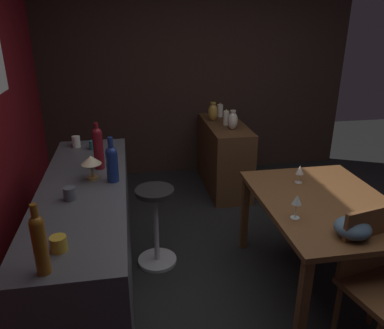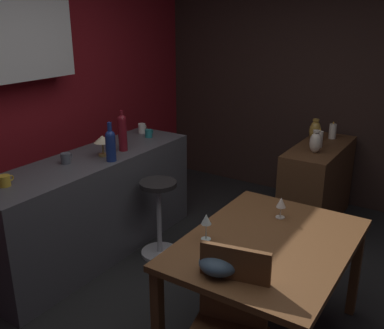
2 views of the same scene
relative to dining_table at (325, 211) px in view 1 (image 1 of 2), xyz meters
The scene contains 22 objects.
ground_plane 0.77m from the dining_table, 86.81° to the left, with size 9.00×9.00×0.00m, color black.
wall_side_right 2.74m from the dining_table, 15.27° to the left, with size 0.10×4.40×2.60m, color #33231E.
dining_table is the anchor object (origin of this frame).
kitchen_counter 1.78m from the dining_table, 82.86° to the left, with size 2.10×0.60×0.90m, color #4C4C51.
sideboard_cabinet 1.94m from the dining_table, ahead, with size 1.10×0.44×0.82m, color #56351E.
chair_near_window 0.61m from the dining_table, behind, with size 0.47×0.47×0.93m.
bar_stool 1.36m from the dining_table, 68.16° to the left, with size 0.34×0.34×0.70m.
wine_glass_left 0.44m from the dining_table, 120.32° to the left, with size 0.07×0.07×0.17m.
wine_glass_right 0.40m from the dining_table, 10.88° to the left, with size 0.07×0.07×0.15m.
fruit_bowl 0.50m from the dining_table, 169.34° to the left, with size 0.22×0.22×0.12m, color slate.
wine_bottle_cobalt 1.61m from the dining_table, 80.17° to the left, with size 0.08×0.08×0.33m.
wine_bottle_amber 2.02m from the dining_table, 111.83° to the left, with size 0.07×0.07×0.36m.
wine_bottle_ruby 1.78m from the dining_table, 71.90° to the left, with size 0.08×0.08×0.36m.
cup_teal 2.02m from the dining_table, 59.74° to the left, with size 0.11×0.07×0.08m.
cup_mustard 1.90m from the dining_table, 107.39° to the left, with size 0.12×0.08×0.08m.
cup_white 2.20m from the dining_table, 59.84° to the left, with size 0.11×0.07×0.10m.
cup_slate 1.83m from the dining_table, 89.44° to the left, with size 0.11×0.08×0.09m.
counter_lamp 1.76m from the dining_table, 79.09° to the left, with size 0.15×0.15×0.18m.
pillar_candle_tall 1.89m from the dining_table, ahead, with size 0.07×0.07×0.19m.
pillar_candle_short 2.26m from the dining_table, ahead, with size 0.07×0.07×0.18m.
vase_brass 2.11m from the dining_table, 10.94° to the left, with size 0.12×0.12×0.23m.
vase_ceramic_ivory 1.70m from the dining_table, ahead, with size 0.11×0.11×0.22m.
Camera 1 is at (-2.30, 1.00, 2.02)m, focal length 35.33 mm.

